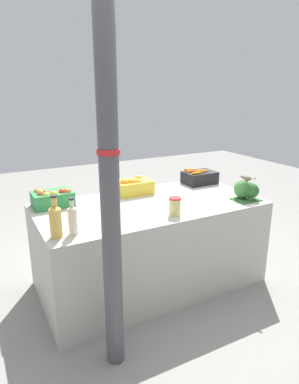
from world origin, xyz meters
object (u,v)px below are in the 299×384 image
Objects in this scene: carrot_crate at (199,177)px; pickle_jar at (175,206)px; apple_crate at (51,197)px; orange_crate at (134,186)px; broccoli_pile at (247,190)px; sparrow_bird at (247,178)px; support_pole at (109,157)px; juice_bottle_cloudy at (73,219)px; juice_bottle_golden at (55,220)px.

carrot_crate is 0.95m from pickle_jar.
orange_crate is at bearing 0.20° from apple_crate.
sparrow_bird is at bearing -154.75° from broccoli_pile.
support_pole is 1.13m from apple_crate.
juice_bottle_cloudy reaches higher than sparrow_bird.
sparrow_bird is (0.03, -0.63, 0.13)m from carrot_crate.
pickle_jar is (0.78, -0.64, -0.01)m from apple_crate.
juice_bottle_golden is 1.13× the size of juice_bottle_cloudy.
juice_bottle_cloudy is at bearing -179.49° from broccoli_pile.
orange_crate is 0.97m from juice_bottle_cloudy.
pickle_jar is (0.66, 0.37, -0.51)m from support_pole.
apple_crate is 0.62m from juice_bottle_cloudy.
support_pole is at bearing -83.38° from apple_crate.
juice_bottle_golden reaches higher than juice_bottle_cloudy.
support_pole is at bearing 64.53° from sparrow_bird.
orange_crate is 1.00× the size of carrot_crate.
apple_crate is at bearing -179.80° from carrot_crate.
orange_crate is at bearing 9.56° from sparrow_bird.
juice_bottle_golden is 2.60× the size of sparrow_bird.
pickle_jar is (0.89, -0.02, -0.05)m from juice_bottle_golden.
orange_crate is (0.62, 1.02, -0.50)m from support_pole.
juice_bottle_golden reaches higher than carrot_crate.
apple_crate is at bearing 140.52° from pickle_jar.
juice_bottle_cloudy reaches higher than orange_crate.
apple_crate is (-0.12, 1.01, -0.50)m from support_pole.
support_pole is 8.32× the size of carrot_crate.
pickle_jar is at bearing -39.48° from apple_crate.
pickle_jar is (0.78, -0.02, -0.04)m from juice_bottle_cloudy.
orange_crate is at bearing 40.28° from juice_bottle_cloudy.
juice_bottle_golden reaches higher than sparrow_bird.
support_pole reaches higher than juice_bottle_cloudy.
juice_bottle_golden is at bearing 120.15° from support_pole.
sparrow_bird reaches higher than orange_crate.
juice_bottle_golden is (-1.59, -0.63, 0.05)m from carrot_crate.
carrot_crate is 0.62m from broccoli_pile.
sparrow_bird is (1.39, 0.39, -0.38)m from support_pole.
support_pole is 1.29m from orange_crate.
juice_bottle_golden reaches higher than apple_crate.
broccoli_pile is 0.75m from pickle_jar.
support_pole is at bearing -59.85° from juice_bottle_golden.
sparrow_bird is at bearing -39.16° from orange_crate.
support_pole is 12.02× the size of broccoli_pile.
apple_crate is at bearing 158.22° from broccoli_pile.
apple_crate is at bearing -179.80° from orange_crate.
juice_bottle_golden reaches higher than pickle_jar.
orange_crate is 1.06m from juice_bottle_golden.
orange_crate is at bearing 36.37° from juice_bottle_golden.
apple_crate is 1.26× the size of juice_bottle_cloudy.
orange_crate is at bearing -179.80° from carrot_crate.
sparrow_bird is (1.61, 0.00, 0.08)m from juice_bottle_golden.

